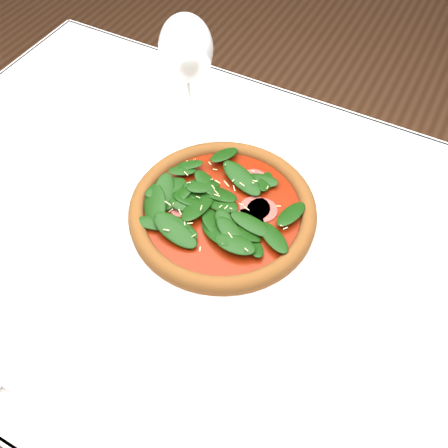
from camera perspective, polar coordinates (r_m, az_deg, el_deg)
The scene contains 8 objects.
ground at distance 1.49m, azimuth -1.28°, elevation -18.24°, with size 6.00×6.00×0.00m, color brown.
dining_table at distance 0.90m, azimuth -2.01°, elevation -4.86°, with size 1.21×0.81×0.75m.
plate at distance 0.83m, azimuth -0.16°, elevation 0.88°, with size 0.36×0.36×0.02m.
pizza at distance 0.81m, azimuth -0.16°, elevation 1.77°, with size 0.40×0.40×0.04m.
wine_glass at distance 0.90m, azimuth -4.35°, elevation 19.07°, with size 0.09×0.09×0.23m.
napkin at distance 0.76m, azimuth -22.23°, elevation -14.31°, with size 0.16×0.08×0.01m, color white.
fork at distance 0.75m, azimuth -20.98°, elevation -12.48°, with size 0.03×0.15×0.00m.
saucer_near at distance 0.71m, azimuth 12.38°, elevation -17.06°, with size 0.13×0.13×0.01m.
Camera 1 is at (0.25, -0.41, 1.41)m, focal length 40.00 mm.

